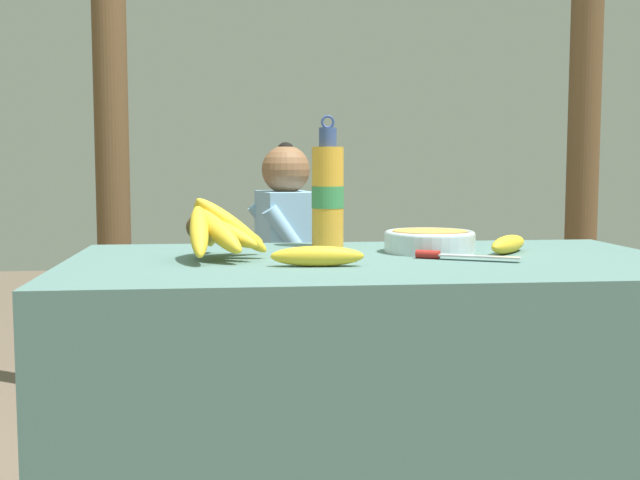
# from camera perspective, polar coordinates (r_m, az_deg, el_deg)

# --- Properties ---
(market_counter) EXTENTS (1.41, 0.80, 0.80)m
(market_counter) POSITION_cam_1_polar(r_m,az_deg,el_deg) (1.94, 3.88, -13.12)
(market_counter) COLOR #4C706B
(market_counter) RESTS_ON ground_plane
(banana_bunch_ripe) EXTENTS (0.20, 0.32, 0.15)m
(banana_bunch_ripe) POSITION_cam_1_polar(r_m,az_deg,el_deg) (1.85, -7.38, 0.83)
(banana_bunch_ripe) COLOR #4C381E
(banana_bunch_ripe) RESTS_ON market_counter
(serving_bowl) EXTENTS (0.22, 0.22, 0.05)m
(serving_bowl) POSITION_cam_1_polar(r_m,az_deg,el_deg) (2.00, 7.80, 0.01)
(serving_bowl) COLOR silver
(serving_bowl) RESTS_ON market_counter
(water_bottle) EXTENTS (0.09, 0.09, 0.34)m
(water_bottle) POSITION_cam_1_polar(r_m,az_deg,el_deg) (2.11, 0.55, 3.28)
(water_bottle) COLOR gold
(water_bottle) RESTS_ON market_counter
(loose_banana_front) EXTENTS (0.20, 0.06, 0.04)m
(loose_banana_front) POSITION_cam_1_polar(r_m,az_deg,el_deg) (1.71, -0.19, -1.16)
(loose_banana_front) COLOR gold
(loose_banana_front) RESTS_ON market_counter
(loose_banana_side) EXTENTS (0.16, 0.18, 0.04)m
(loose_banana_side) POSITION_cam_1_polar(r_m,az_deg,el_deg) (2.01, 13.24, -0.30)
(loose_banana_side) COLOR gold
(loose_banana_side) RESTS_ON market_counter
(knife) EXTENTS (0.22, 0.13, 0.02)m
(knife) POSITION_cam_1_polar(r_m,az_deg,el_deg) (1.85, 9.39, -1.09)
(knife) COLOR #BCBCC1
(knife) RESTS_ON market_counter
(wooden_bench) EXTENTS (1.53, 0.32, 0.39)m
(wooden_bench) POSITION_cam_1_polar(r_m,az_deg,el_deg) (3.43, 3.03, -6.19)
(wooden_bench) COLOR brown
(wooden_bench) RESTS_ON ground_plane
(seated_vendor) EXTENTS (0.44, 0.41, 1.10)m
(seated_vendor) POSITION_cam_1_polar(r_m,az_deg,el_deg) (3.30, -3.12, -1.32)
(seated_vendor) COLOR #564C60
(seated_vendor) RESTS_ON ground_plane
(banana_bunch_green) EXTENTS (0.20, 0.31, 0.15)m
(banana_bunch_green) POSITION_cam_1_polar(r_m,az_deg,el_deg) (3.50, 10.38, -3.79)
(banana_bunch_green) COLOR #4C381E
(banana_bunch_green) RESTS_ON wooden_bench
(support_post_near) EXTENTS (0.14, 0.14, 2.34)m
(support_post_near) POSITION_cam_1_polar(r_m,az_deg,el_deg) (3.56, -14.60, 7.70)
(support_post_near) COLOR brown
(support_post_near) RESTS_ON ground_plane
(support_post_far) EXTENTS (0.14, 0.14, 2.34)m
(support_post_far) POSITION_cam_1_polar(r_m,az_deg,el_deg) (3.87, 18.25, 7.41)
(support_post_far) COLOR brown
(support_post_far) RESTS_ON ground_plane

